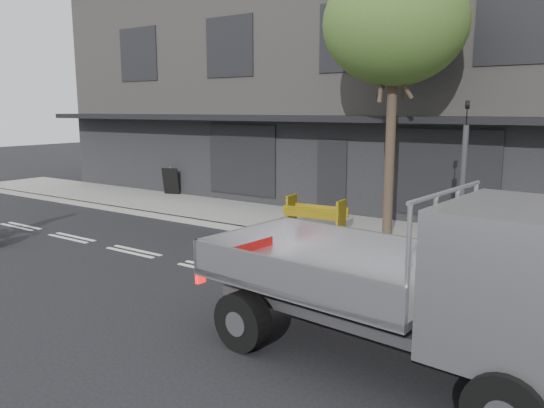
{
  "coord_description": "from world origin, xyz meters",
  "views": [
    {
      "loc": [
        7.19,
        -8.13,
        3.32
      ],
      "look_at": [
        1.24,
        0.5,
        1.44
      ],
      "focal_mm": 35.0,
      "sensor_mm": 36.0,
      "label": 1
    }
  ],
  "objects_px": {
    "sandwich_board": "(171,181)",
    "construction_barrier": "(311,214)",
    "traffic_light_pole": "(462,189)",
    "street_tree": "(395,25)",
    "flatbed_ute": "(488,282)"
  },
  "relations": [
    {
      "from": "sandwich_board",
      "to": "construction_barrier",
      "type": "bearing_deg",
      "value": -35.07
    },
    {
      "from": "traffic_light_pole",
      "to": "construction_barrier",
      "type": "distance_m",
      "value": 4.06
    },
    {
      "from": "street_tree",
      "to": "construction_barrier",
      "type": "xyz_separation_m",
      "value": [
        -1.91,
        -0.52,
        -4.67
      ]
    },
    {
      "from": "street_tree",
      "to": "construction_barrier",
      "type": "bearing_deg",
      "value": -164.62
    },
    {
      "from": "construction_barrier",
      "to": "sandwich_board",
      "type": "xyz_separation_m",
      "value": [
        -7.49,
        2.32,
        0.05
      ]
    },
    {
      "from": "street_tree",
      "to": "construction_barrier",
      "type": "height_order",
      "value": "street_tree"
    },
    {
      "from": "street_tree",
      "to": "construction_barrier",
      "type": "distance_m",
      "value": 5.07
    },
    {
      "from": "street_tree",
      "to": "sandwich_board",
      "type": "xyz_separation_m",
      "value": [
        -9.4,
        1.8,
        -4.63
      ]
    },
    {
      "from": "flatbed_ute",
      "to": "sandwich_board",
      "type": "relative_size",
      "value": 5.35
    },
    {
      "from": "street_tree",
      "to": "flatbed_ute",
      "type": "xyz_separation_m",
      "value": [
        3.74,
        -6.16,
        -3.9
      ]
    },
    {
      "from": "traffic_light_pole",
      "to": "construction_barrier",
      "type": "bearing_deg",
      "value": 175.23
    },
    {
      "from": "construction_barrier",
      "to": "sandwich_board",
      "type": "relative_size",
      "value": 1.62
    },
    {
      "from": "street_tree",
      "to": "flatbed_ute",
      "type": "distance_m",
      "value": 8.19
    },
    {
      "from": "traffic_light_pole",
      "to": "construction_barrier",
      "type": "height_order",
      "value": "traffic_light_pole"
    },
    {
      "from": "street_tree",
      "to": "sandwich_board",
      "type": "relative_size",
      "value": 6.72
    }
  ]
}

